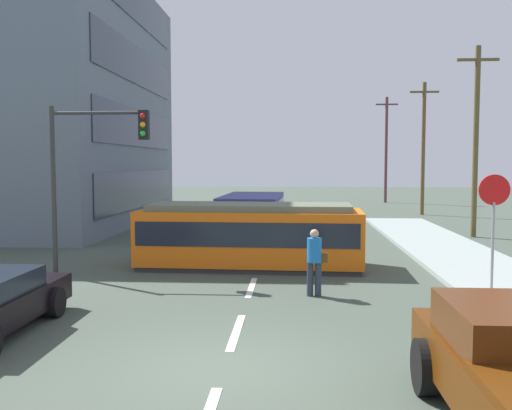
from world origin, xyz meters
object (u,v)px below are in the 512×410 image
object	(u,v)px
city_bus	(252,213)
utility_pole_distant	(386,148)
streetcar_tram	(250,234)
stop_sign	(494,208)
traffic_light_mast	(92,157)
utility_pole_far	(423,146)
pedestrian_crossing	(315,258)
utility_pole_mid	(476,138)

from	to	relation	value
city_bus	utility_pole_distant	distance (m)	24.65
streetcar_tram	stop_sign	size ratio (longest dim) A/B	2.45
streetcar_tram	utility_pole_distant	xyz separation A→B (m)	(8.97, 30.11, 3.49)
traffic_light_mast	stop_sign	bearing A→B (deg)	-9.79
streetcar_tram	utility_pole_far	size ratio (longest dim) A/B	0.84
city_bus	pedestrian_crossing	bearing A→B (deg)	-78.22
city_bus	traffic_light_mast	size ratio (longest dim) A/B	1.20
city_bus	utility_pole_far	bearing A→B (deg)	48.58
traffic_light_mast	utility_pole_mid	size ratio (longest dim) A/B	0.59
city_bus	utility_pole_distant	size ratio (longest dim) A/B	0.68
city_bus	stop_sign	world-z (taller)	stop_sign
utility_pole_far	city_bus	bearing A→B (deg)	-131.42
city_bus	utility_pole_far	size ratio (longest dim) A/B	0.71
utility_pole_mid	utility_pole_far	distance (m)	10.99
city_bus	utility_pole_far	xyz separation A→B (m)	(10.02, 11.36, 3.29)
pedestrian_crossing	utility_pole_far	world-z (taller)	utility_pole_far
streetcar_tram	utility_pole_distant	world-z (taller)	utility_pole_distant
streetcar_tram	pedestrian_crossing	world-z (taller)	streetcar_tram
streetcar_tram	stop_sign	xyz separation A→B (m)	(6.28, -3.49, 1.15)
pedestrian_crossing	utility_pole_distant	distance (m)	34.84
utility_pole_far	utility_pole_distant	size ratio (longest dim) A/B	0.96
stop_sign	utility_pole_far	size ratio (longest dim) A/B	0.35
streetcar_tram	utility_pole_mid	size ratio (longest dim) A/B	0.84
utility_pole_distant	city_bus	bearing A→B (deg)	-112.83
pedestrian_crossing	utility_pole_far	xyz separation A→B (m)	(7.64, 22.79, 3.41)
utility_pole_far	utility_pole_distant	distance (m)	11.14
traffic_light_mast	utility_pole_far	xyz separation A→B (m)	(14.01, 20.61, 0.88)
streetcar_tram	city_bus	world-z (taller)	streetcar_tram
streetcar_tram	utility_pole_far	xyz separation A→B (m)	(9.52, 18.98, 3.31)
pedestrian_crossing	traffic_light_mast	xyz separation A→B (m)	(-6.37, 2.18, 2.53)
streetcar_tram	utility_pole_mid	world-z (taller)	utility_pole_mid
stop_sign	utility_pole_mid	bearing A→B (deg)	75.01
utility_pole_distant	utility_pole_mid	bearing A→B (deg)	-89.00
pedestrian_crossing	utility_pole_distant	world-z (taller)	utility_pole_distant
pedestrian_crossing	utility_pole_far	distance (m)	24.28
traffic_light_mast	utility_pole_far	distance (m)	24.94
stop_sign	traffic_light_mast	bearing A→B (deg)	170.21
utility_pole_mid	streetcar_tram	bearing A→B (deg)	-139.49
pedestrian_crossing	utility_pole_far	bearing A→B (deg)	71.47
stop_sign	utility_pole_far	world-z (taller)	utility_pole_far
stop_sign	utility_pole_far	bearing A→B (deg)	81.80
utility_pole_mid	utility_pole_distant	distance (m)	22.12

